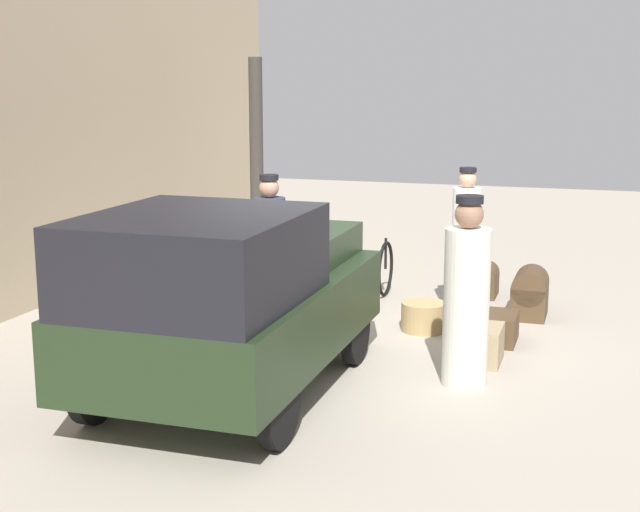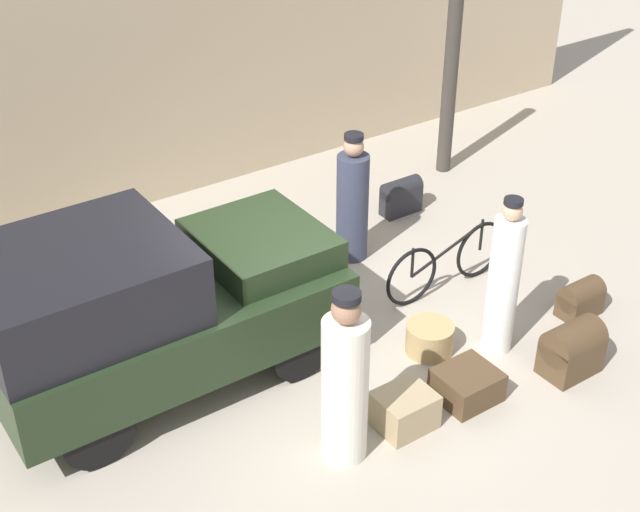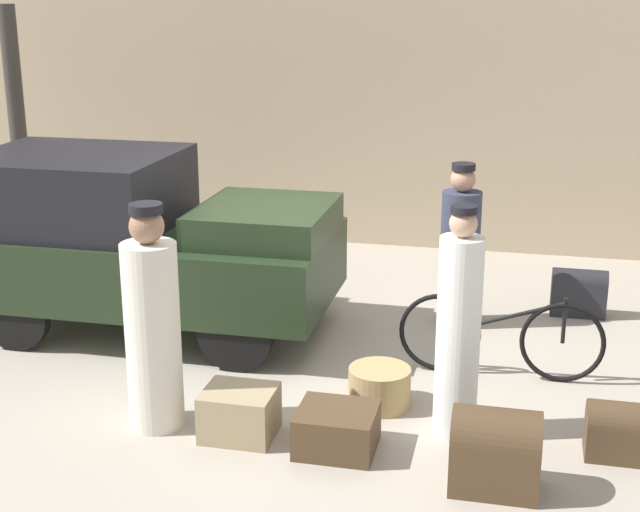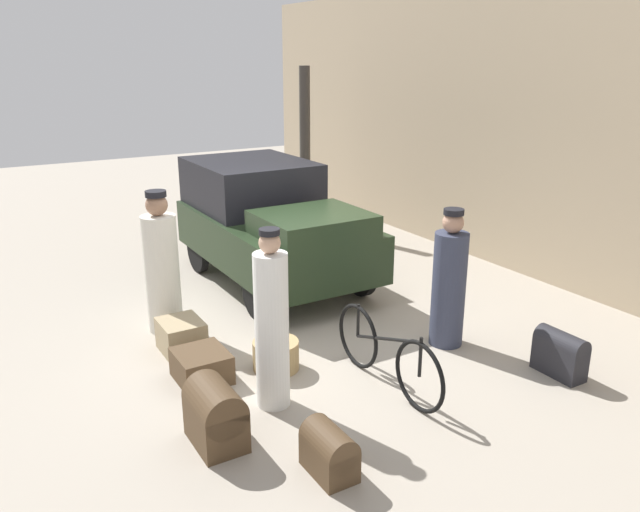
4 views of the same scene
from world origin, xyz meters
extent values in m
plane|color=#A89E8E|center=(0.00, 0.00, 0.00)|extent=(30.00, 30.00, 0.00)
cylinder|color=#38332D|center=(4.01, 2.47, 1.57)|extent=(0.21, 0.21, 3.15)
cylinder|color=black|center=(-0.44, 1.26, 0.35)|extent=(0.69, 0.12, 0.69)
cylinder|color=black|center=(-0.44, -0.39, 0.35)|extent=(0.69, 0.12, 0.69)
cylinder|color=black|center=(-2.64, 1.26, 0.35)|extent=(0.69, 0.12, 0.69)
cylinder|color=black|center=(-2.64, -0.39, 0.35)|extent=(0.69, 0.12, 0.69)
cube|color=black|center=(-1.54, 0.44, 0.70)|extent=(3.54, 1.81, 0.67)
cube|color=black|center=(-2.34, 0.44, 1.41)|extent=(1.95, 1.67, 0.73)
cube|color=black|center=(-0.39, 0.44, 1.19)|extent=(1.24, 1.41, 0.30)
torus|color=black|center=(2.41, 0.01, 0.37)|extent=(0.73, 0.04, 0.73)
torus|color=black|center=(1.34, 0.01, 0.37)|extent=(0.73, 0.04, 0.73)
cylinder|color=black|center=(1.88, 0.01, 0.55)|extent=(1.07, 0.04, 0.40)
cylinder|color=black|center=(1.34, 0.01, 0.56)|extent=(0.04, 0.04, 0.38)
cylinder|color=black|center=(2.41, 0.01, 0.57)|extent=(0.04, 0.04, 0.41)
cylinder|color=tan|center=(0.93, -0.81, 0.17)|extent=(0.51, 0.51, 0.33)
cylinder|color=#33384C|center=(1.41, 1.25, 0.69)|extent=(0.40, 0.40, 1.39)
sphere|color=tan|center=(1.41, 1.25, 1.51)|extent=(0.25, 0.25, 0.25)
cylinder|color=black|center=(1.41, 1.25, 1.64)|extent=(0.23, 0.23, 0.07)
cylinder|color=silver|center=(-0.72, -1.53, 0.75)|extent=(0.43, 0.43, 1.49)
sphere|color=#936B51|center=(-0.72, -1.53, 1.62)|extent=(0.27, 0.27, 0.27)
cylinder|color=black|center=(-0.72, -1.53, 1.76)|extent=(0.25, 0.25, 0.07)
cylinder|color=white|center=(1.58, -1.16, 0.79)|extent=(0.33, 0.33, 1.58)
sphere|color=tan|center=(1.58, -1.16, 1.69)|extent=(0.21, 0.21, 0.21)
cylinder|color=black|center=(1.58, -1.16, 1.79)|extent=(0.20, 0.20, 0.06)
cube|color=#9E8966|center=(-0.03, -1.56, 0.19)|extent=(0.55, 0.47, 0.38)
cube|color=#4C3823|center=(2.79, -1.26, 0.14)|extent=(0.50, 0.31, 0.28)
cylinder|color=#4C3823|center=(2.79, -1.26, 0.28)|extent=(0.50, 0.31, 0.31)
cube|color=#4C3823|center=(1.91, -1.90, 0.20)|extent=(0.60, 0.41, 0.39)
cylinder|color=#4C3823|center=(1.91, -1.90, 0.39)|extent=(0.60, 0.41, 0.41)
cube|color=#232328|center=(2.63, 1.78, 0.19)|extent=(0.56, 0.25, 0.38)
cylinder|color=#232328|center=(2.63, 1.78, 0.38)|extent=(0.56, 0.25, 0.25)
cube|color=#4C3823|center=(0.74, -1.60, 0.16)|extent=(0.59, 0.54, 0.32)
camera|label=1|loc=(-8.78, -2.71, 2.86)|focal=50.00mm
camera|label=2|loc=(-4.38, -6.45, 5.94)|focal=50.00mm
camera|label=3|loc=(1.96, -7.47, 3.31)|focal=50.00mm
camera|label=4|loc=(6.54, -3.58, 3.33)|focal=35.00mm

